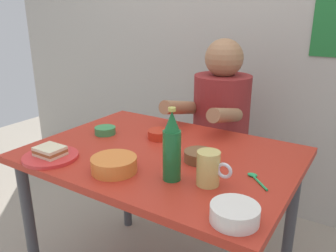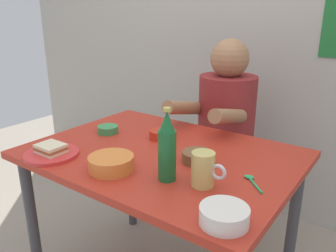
% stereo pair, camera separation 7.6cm
% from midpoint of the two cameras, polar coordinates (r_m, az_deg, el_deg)
% --- Properties ---
extents(wall_back, '(4.40, 0.09, 2.60)m').
position_cam_midpoint_polar(wall_back, '(2.26, 13.45, 18.17)').
color(wall_back, '#ADA89E').
rests_on(wall_back, ground).
extents(dining_table, '(1.10, 0.80, 0.74)m').
position_cam_midpoint_polar(dining_table, '(1.47, -2.56, -7.71)').
color(dining_table, '#B72D1E').
rests_on(dining_table, ground).
extents(stool, '(0.34, 0.34, 0.45)m').
position_cam_midpoint_polar(stool, '(2.10, 7.39, -8.48)').
color(stool, '#4C4C51').
rests_on(stool, ground).
extents(person_seated, '(0.33, 0.56, 0.72)m').
position_cam_midpoint_polar(person_seated, '(1.94, 7.76, 2.45)').
color(person_seated, maroon).
rests_on(person_seated, stool).
extents(plate_orange, '(0.22, 0.22, 0.01)m').
position_cam_midpoint_polar(plate_orange, '(1.46, -20.65, -4.90)').
color(plate_orange, red).
rests_on(plate_orange, dining_table).
extents(sandwich, '(0.11, 0.09, 0.04)m').
position_cam_midpoint_polar(sandwich, '(1.45, -20.76, -3.99)').
color(sandwich, beige).
rests_on(sandwich, plate_orange).
extents(beer_mug, '(0.13, 0.08, 0.12)m').
position_cam_midpoint_polar(beer_mug, '(1.15, 5.03, -7.16)').
color(beer_mug, '#D1BC66').
rests_on(beer_mug, dining_table).
extents(beer_bottle, '(0.06, 0.06, 0.26)m').
position_cam_midpoint_polar(beer_bottle, '(1.15, -1.24, -3.75)').
color(beer_bottle, '#19602D').
rests_on(beer_bottle, dining_table).
extents(dip_bowl_green, '(0.10, 0.10, 0.03)m').
position_cam_midpoint_polar(dip_bowl_green, '(1.66, -11.88, -0.71)').
color(dip_bowl_green, '#388C4C').
rests_on(dip_bowl_green, dining_table).
extents(soup_bowl_orange, '(0.17, 0.17, 0.05)m').
position_cam_midpoint_polar(soup_bowl_orange, '(1.27, -10.82, -6.30)').
color(soup_bowl_orange, orange).
rests_on(soup_bowl_orange, dining_table).
extents(condiment_bowl_brown, '(0.12, 0.12, 0.04)m').
position_cam_midpoint_polar(condiment_bowl_brown, '(1.33, 3.53, -5.09)').
color(condiment_bowl_brown, brown).
rests_on(condiment_bowl_brown, dining_table).
extents(sauce_bowl_chili, '(0.11, 0.11, 0.04)m').
position_cam_midpoint_polar(sauce_bowl_chili, '(1.57, -2.84, -1.34)').
color(sauce_bowl_chili, red).
rests_on(sauce_bowl_chili, dining_table).
extents(rice_bowl_white, '(0.14, 0.14, 0.05)m').
position_cam_midpoint_polar(rice_bowl_white, '(0.98, 8.96, -14.32)').
color(rice_bowl_white, silver).
rests_on(rice_bowl_white, dining_table).
extents(spoon, '(0.10, 0.09, 0.01)m').
position_cam_midpoint_polar(spoon, '(1.23, 12.78, -8.55)').
color(spoon, '#26A559').
rests_on(spoon, dining_table).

